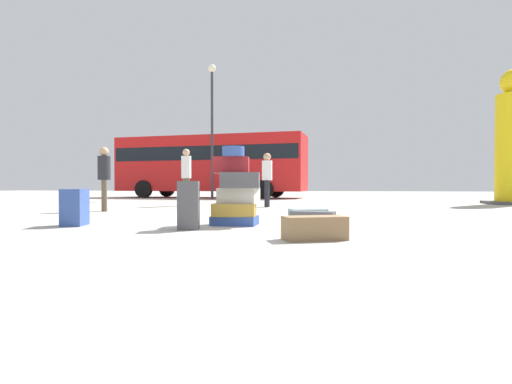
# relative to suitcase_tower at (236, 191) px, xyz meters

# --- Properties ---
(ground_plane) EXTENTS (80.00, 80.00, 0.00)m
(ground_plane) POSITION_rel_suitcase_tower_xyz_m (0.27, 0.17, -0.54)
(ground_plane) COLOR #ADA89E
(suitcase_tower) EXTENTS (0.83, 0.71, 1.23)m
(suitcase_tower) POSITION_rel_suitcase_tower_xyz_m (0.00, 0.00, 0.00)
(suitcase_tower) COLOR #334F99
(suitcase_tower) RESTS_ON ground
(suitcase_charcoal_upright_blue) EXTENTS (0.36, 0.37, 0.68)m
(suitcase_charcoal_upright_blue) POSITION_rel_suitcase_tower_xyz_m (-0.50, -0.75, -0.19)
(suitcase_charcoal_upright_blue) COLOR #4C4C51
(suitcase_charcoal_upright_blue) RESTS_ON ground
(suitcase_brown_foreground_far) EXTENTS (0.78, 0.58, 0.27)m
(suitcase_brown_foreground_far) POSITION_rel_suitcase_tower_xyz_m (1.30, -1.52, -0.40)
(suitcase_brown_foreground_far) COLOR olive
(suitcase_brown_foreground_far) RESTS_ON ground
(suitcase_navy_right_side) EXTENTS (0.40, 0.49, 0.57)m
(suitcase_navy_right_side) POSITION_rel_suitcase_tower_xyz_m (-2.42, -0.59, -0.25)
(suitcase_navy_right_side) COLOR #334F99
(suitcase_navy_right_side) RESTS_ON ground
(suitcase_charcoal_white_trunk) EXTENTS (0.78, 0.44, 0.19)m
(suitcase_charcoal_white_trunk) POSITION_rel_suitcase_tower_xyz_m (1.17, 0.67, -0.44)
(suitcase_charcoal_white_trunk) COLOR #4C4C51
(suitcase_charcoal_white_trunk) RESTS_ON ground
(suitcase_slate_left_side) EXTENTS (0.78, 0.63, 0.18)m
(suitcase_slate_left_side) POSITION_rel_suitcase_tower_xyz_m (1.04, 1.50, -0.45)
(suitcase_slate_left_side) COLOR gray
(suitcase_slate_left_side) RESTS_ON ground
(person_bearded_onlooker) EXTENTS (0.30, 0.30, 1.75)m
(person_bearded_onlooker) POSITION_rel_suitcase_tower_xyz_m (-2.90, 5.47, 0.51)
(person_bearded_onlooker) COLOR brown
(person_bearded_onlooker) RESTS_ON ground
(person_tourist_with_camera) EXTENTS (0.30, 0.30, 1.56)m
(person_tourist_with_camera) POSITION_rel_suitcase_tower_xyz_m (-3.95, 2.69, 0.39)
(person_tourist_with_camera) COLOR brown
(person_tourist_with_camera) RESTS_ON ground
(person_passerby_in_red) EXTENTS (0.30, 0.34, 1.57)m
(person_passerby_in_red) POSITION_rel_suitcase_tower_xyz_m (-0.38, 5.35, 0.40)
(person_passerby_in_red) COLOR black
(person_passerby_in_red) RESTS_ON ground
(parked_bus) EXTENTS (10.00, 3.30, 3.15)m
(parked_bus) POSITION_rel_suitcase_tower_xyz_m (-4.76, 13.92, 1.30)
(parked_bus) COLOR red
(parked_bus) RESTS_ON ground
(lamp_post) EXTENTS (0.36, 0.36, 6.21)m
(lamp_post) POSITION_rel_suitcase_tower_xyz_m (-3.97, 11.60, 3.51)
(lamp_post) COLOR #333338
(lamp_post) RESTS_ON ground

